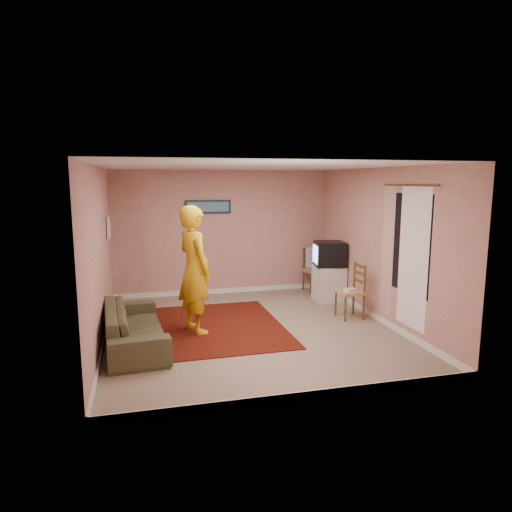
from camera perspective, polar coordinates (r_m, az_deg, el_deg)
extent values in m
plane|color=gray|center=(7.50, -0.75, -9.14)|extent=(5.00, 5.00, 0.00)
cube|color=tan|center=(9.62, -4.22, 2.92)|extent=(4.50, 0.02, 2.60)
cube|color=tan|center=(4.83, 6.09, -3.63)|extent=(4.50, 0.02, 2.60)
cube|color=tan|center=(7.03, -18.93, 0.01)|extent=(0.02, 5.00, 2.60)
cube|color=tan|center=(8.01, 15.10, 1.30)|extent=(0.02, 5.00, 2.60)
cube|color=silver|center=(7.11, -0.80, 11.14)|extent=(4.50, 5.00, 0.02)
cube|color=white|center=(9.83, -4.12, -4.35)|extent=(4.50, 0.02, 0.10)
cube|color=white|center=(5.27, 5.81, -16.98)|extent=(4.50, 0.02, 0.10)
cube|color=white|center=(7.32, -18.32, -9.68)|extent=(0.02, 5.00, 0.10)
cube|color=white|center=(8.27, 14.66, -7.31)|extent=(0.02, 5.00, 0.10)
cube|color=black|center=(7.22, 18.57, 1.48)|extent=(0.01, 1.10, 1.50)
cube|color=white|center=(7.12, 19.04, -0.29)|extent=(0.01, 0.75, 2.10)
cube|color=beige|center=(7.70, 16.11, 0.56)|extent=(0.01, 0.35, 2.10)
cylinder|color=brown|center=(7.13, 18.64, 8.40)|extent=(0.02, 1.40, 0.02)
cube|color=#131B34|center=(9.49, -6.02, 6.14)|extent=(0.95, 0.03, 0.28)
cube|color=#2E5B82|center=(9.47, -6.01, 6.13)|extent=(0.86, 0.01, 0.20)
cube|color=beige|center=(8.58, -17.97, 3.37)|extent=(0.03, 0.38, 0.42)
cube|color=silver|center=(8.57, -17.83, 3.37)|extent=(0.01, 0.30, 0.34)
cube|color=black|center=(7.64, -5.10, -8.75)|extent=(2.20, 2.73, 0.01)
cube|color=silver|center=(9.26, 9.09, -3.40)|extent=(0.55, 0.50, 0.70)
cube|color=black|center=(9.14, 9.19, 0.26)|extent=(0.64, 0.60, 0.49)
cube|color=#8CB2F2|center=(9.08, 7.42, 0.24)|extent=(0.09, 0.41, 0.35)
cube|color=tan|center=(9.99, 7.33, -1.82)|extent=(0.47, 0.46, 0.05)
cube|color=brown|center=(9.95, 7.35, -0.45)|extent=(0.42, 0.10, 0.48)
cube|color=silver|center=(9.98, 7.33, -1.49)|extent=(0.43, 0.35, 0.07)
cube|color=#87A0DD|center=(9.94, 7.36, -0.11)|extent=(0.40, 0.05, 0.42)
cube|color=tan|center=(8.15, 11.66, -4.44)|extent=(0.43, 0.45, 0.05)
cube|color=brown|center=(8.09, 11.72, -2.74)|extent=(0.06, 0.43, 0.49)
cube|color=white|center=(8.13, 11.67, -4.12)|extent=(0.23, 0.19, 0.04)
imported|color=#4C482E|center=(6.92, -14.95, -8.47)|extent=(0.96, 2.10, 0.60)
imported|color=gold|center=(7.20, -7.72, -1.71)|extent=(0.72, 0.86, 2.01)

